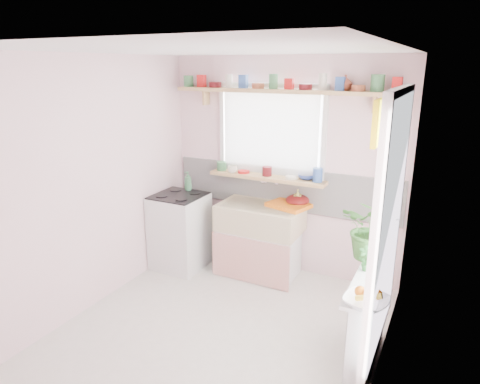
% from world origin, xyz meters
% --- Properties ---
extents(room, '(3.20, 3.20, 3.20)m').
position_xyz_m(room, '(0.66, 0.86, 1.37)').
color(room, silver).
rests_on(room, ground).
extents(sink_unit, '(0.95, 0.65, 1.11)m').
position_xyz_m(sink_unit, '(-0.15, 1.29, 0.43)').
color(sink_unit, white).
rests_on(sink_unit, ground).
extents(cooker, '(0.58, 0.58, 0.93)m').
position_xyz_m(cooker, '(-1.10, 1.05, 0.46)').
color(cooker, white).
rests_on(cooker, ground).
extents(radiator_ledge, '(0.22, 0.95, 0.78)m').
position_xyz_m(radiator_ledge, '(1.30, 0.20, 0.40)').
color(radiator_ledge, white).
rests_on(radiator_ledge, ground).
extents(windowsill, '(1.40, 0.22, 0.04)m').
position_xyz_m(windowsill, '(-0.15, 1.48, 1.14)').
color(windowsill, tan).
rests_on(windowsill, room).
extents(pine_shelf, '(2.52, 0.24, 0.04)m').
position_xyz_m(pine_shelf, '(0.00, 1.47, 2.12)').
color(pine_shelf, tan).
rests_on(pine_shelf, room).
extents(shelf_crockery, '(2.47, 0.11, 0.12)m').
position_xyz_m(shelf_crockery, '(0.00, 1.47, 2.20)').
color(shelf_crockery, '#3F7F4C').
rests_on(shelf_crockery, pine_shelf).
extents(sill_crockery, '(1.35, 0.11, 0.12)m').
position_xyz_m(sill_crockery, '(-0.15, 1.48, 1.22)').
color(sill_crockery, '#3F7F4C').
rests_on(sill_crockery, windowsill).
extents(dish_tray, '(0.51, 0.44, 0.04)m').
position_xyz_m(dish_tray, '(0.16, 1.40, 0.87)').
color(dish_tray, orange).
rests_on(dish_tray, sink_unit).
extents(colander, '(0.31, 0.31, 0.12)m').
position_xyz_m(colander, '(0.22, 1.50, 0.91)').
color(colander, '#631011').
rests_on(colander, sink_unit).
extents(jade_plant, '(0.60, 0.55, 0.55)m').
position_xyz_m(jade_plant, '(1.21, 0.60, 1.05)').
color(jade_plant, '#39702D').
rests_on(jade_plant, radiator_ledge).
extents(fruit_bowl, '(0.35, 0.35, 0.08)m').
position_xyz_m(fruit_bowl, '(1.33, -0.20, 0.81)').
color(fruit_bowl, white).
rests_on(fruit_bowl, radiator_ledge).
extents(herb_pot, '(0.12, 0.10, 0.21)m').
position_xyz_m(herb_pot, '(1.21, 0.35, 0.88)').
color(herb_pot, '#2A692A').
rests_on(herb_pot, radiator_ledge).
extents(soap_bottle_sink, '(0.10, 0.10, 0.19)m').
position_xyz_m(soap_bottle_sink, '(0.22, 1.50, 0.94)').
color(soap_bottle_sink, '#DBD261').
rests_on(soap_bottle_sink, sink_unit).
extents(sill_cup, '(0.14, 0.14, 0.09)m').
position_xyz_m(sill_cup, '(-0.57, 1.42, 1.20)').
color(sill_cup, silver).
rests_on(sill_cup, windowsill).
extents(sill_bowl, '(0.21, 0.21, 0.06)m').
position_xyz_m(sill_bowl, '(0.30, 1.54, 1.19)').
color(sill_bowl, '#2F4599').
rests_on(sill_bowl, windowsill).
extents(shelf_vase, '(0.17, 0.17, 0.16)m').
position_xyz_m(shelf_vase, '(0.67, 1.53, 2.22)').
color(shelf_vase, brown).
rests_on(shelf_vase, pine_shelf).
extents(cooker_bottle, '(0.12, 0.12, 0.23)m').
position_xyz_m(cooker_bottle, '(-1.10, 1.27, 1.03)').
color(cooker_bottle, '#3A754B').
rests_on(cooker_bottle, cooker).
extents(fruit, '(0.20, 0.14, 0.10)m').
position_xyz_m(fruit, '(1.34, -0.19, 0.87)').
color(fruit, orange).
rests_on(fruit, fruit_bowl).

